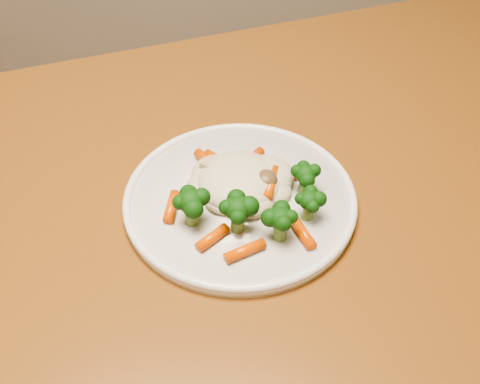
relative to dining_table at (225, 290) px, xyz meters
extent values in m
cube|color=brown|center=(0.00, 0.00, 0.07)|extent=(1.45, 1.18, 0.04)
cube|color=brown|center=(0.44, 0.51, -0.30)|extent=(0.08, 0.08, 0.71)
cylinder|color=white|center=(0.02, 0.05, 0.10)|extent=(0.27, 0.27, 0.01)
ellipsoid|color=beige|center=(0.02, 0.07, 0.13)|extent=(0.11, 0.10, 0.04)
ellipsoid|color=black|center=(-0.03, 0.02, 0.13)|extent=(0.05, 0.05, 0.04)
ellipsoid|color=black|center=(0.02, 0.00, 0.13)|extent=(0.05, 0.05, 0.04)
ellipsoid|color=black|center=(0.06, -0.01, 0.12)|extent=(0.04, 0.04, 0.04)
ellipsoid|color=black|center=(0.09, 0.02, 0.12)|extent=(0.04, 0.04, 0.03)
ellipsoid|color=black|center=(0.09, 0.06, 0.12)|extent=(0.04, 0.04, 0.04)
cylinder|color=#F15805|center=(0.00, 0.11, 0.11)|extent=(0.04, 0.04, 0.01)
cylinder|color=#F15805|center=(0.04, 0.11, 0.11)|extent=(0.03, 0.04, 0.01)
cylinder|color=#F15805|center=(0.07, 0.09, 0.11)|extent=(0.05, 0.03, 0.01)
cylinder|color=#F15805|center=(-0.06, 0.03, 0.11)|extent=(0.02, 0.04, 0.01)
cylinder|color=#F15805|center=(-0.01, -0.01, 0.11)|extent=(0.04, 0.04, 0.01)
cylinder|color=#F15805|center=(0.02, -0.03, 0.11)|extent=(0.05, 0.03, 0.01)
cylinder|color=#F15805|center=(0.09, -0.01, 0.11)|extent=(0.03, 0.04, 0.01)
cylinder|color=#F15805|center=(0.06, 0.06, 0.12)|extent=(0.02, 0.05, 0.01)
cylinder|color=#F15805|center=(0.00, 0.08, 0.12)|extent=(0.03, 0.04, 0.01)
cylinder|color=#F15805|center=(-0.02, 0.11, 0.11)|extent=(0.03, 0.04, 0.01)
ellipsoid|color=brown|center=(0.04, 0.07, 0.12)|extent=(0.03, 0.03, 0.02)
ellipsoid|color=brown|center=(0.05, 0.06, 0.12)|extent=(0.03, 0.03, 0.02)
ellipsoid|color=brown|center=(0.00, 0.06, 0.12)|extent=(0.02, 0.02, 0.01)
cube|color=tan|center=(0.01, 0.09, 0.12)|extent=(0.02, 0.02, 0.01)
cube|color=tan|center=(0.03, 0.10, 0.12)|extent=(0.02, 0.02, 0.01)
cube|color=tan|center=(-0.02, 0.09, 0.12)|extent=(0.02, 0.02, 0.01)
camera|label=1|loc=(0.00, -0.43, 0.59)|focal=45.00mm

